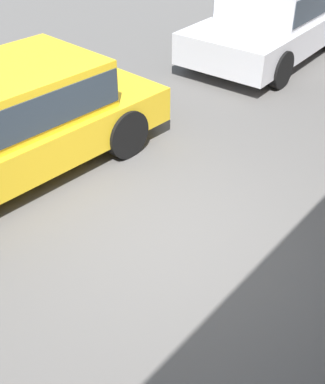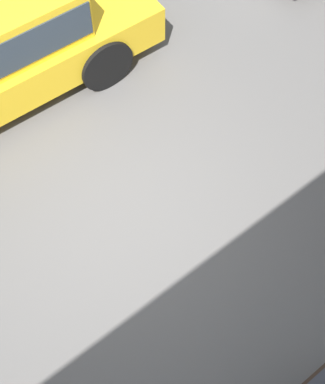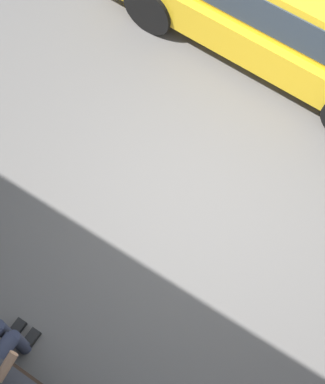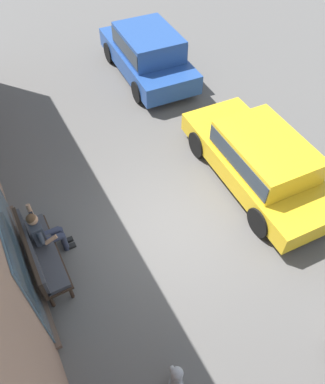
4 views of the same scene
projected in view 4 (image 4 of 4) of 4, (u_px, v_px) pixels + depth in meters
The scene contains 6 objects.
ground_plane at pixel (174, 226), 8.53m from camera, with size 60.00×60.00×0.00m, color #565451.
bench at pixel (39, 252), 7.39m from camera, with size 1.94×0.55×1.02m.
person_on_phone at pixel (44, 233), 7.55m from camera, with size 0.73×0.74×1.35m.
parked_car_mid at pixel (261, 158), 8.88m from camera, with size 4.60×2.05×1.39m.
parked_car_far at pixel (148, 52), 12.03m from camera, with size 4.33×2.13×1.54m.
fire_hydrant at pixel (177, 379), 6.06m from camera, with size 0.38×0.26×0.81m.
Camera 4 is at (-4.29, 2.60, 6.95)m, focal length 35.00 mm.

